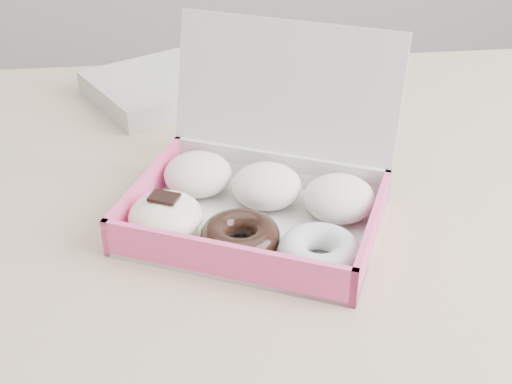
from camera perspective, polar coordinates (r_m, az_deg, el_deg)
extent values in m
cube|color=tan|center=(0.99, 7.57, 1.03)|extent=(1.20, 0.80, 0.04)
cylinder|color=tan|center=(1.50, -17.63, -5.51)|extent=(0.05, 0.05, 0.71)
cube|color=silver|center=(0.85, -0.15, -2.73)|extent=(0.35, 0.31, 0.01)
cube|color=#FC508E|center=(0.76, -2.54, -5.61)|extent=(0.26, 0.12, 0.05)
cube|color=silver|center=(0.92, 1.81, 1.80)|extent=(0.26, 0.12, 0.05)
cube|color=#FC508E|center=(0.88, -8.78, 0.03)|extent=(0.09, 0.19, 0.05)
cube|color=#FC508E|center=(0.81, 9.26, -3.23)|extent=(0.09, 0.19, 0.05)
cube|color=silver|center=(0.90, 2.28, 6.91)|extent=(0.29, 0.17, 0.20)
ellipsoid|color=white|center=(0.90, -4.66, 1.44)|extent=(0.11, 0.11, 0.05)
ellipsoid|color=white|center=(0.87, 0.86, 0.50)|extent=(0.11, 0.11, 0.05)
ellipsoid|color=white|center=(0.86, 6.67, -0.50)|extent=(0.11, 0.11, 0.05)
ellipsoid|color=#F8EFC3|center=(0.82, -7.25, -1.94)|extent=(0.11, 0.11, 0.05)
cube|color=black|center=(0.81, -7.37, -0.42)|extent=(0.04, 0.03, 0.00)
torus|color=black|center=(0.80, -1.26, -3.58)|extent=(0.12, 0.12, 0.03)
torus|color=silver|center=(0.78, 5.07, -4.78)|extent=(0.12, 0.12, 0.03)
cube|color=beige|center=(1.18, -7.08, 8.50)|extent=(0.29, 0.27, 0.04)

